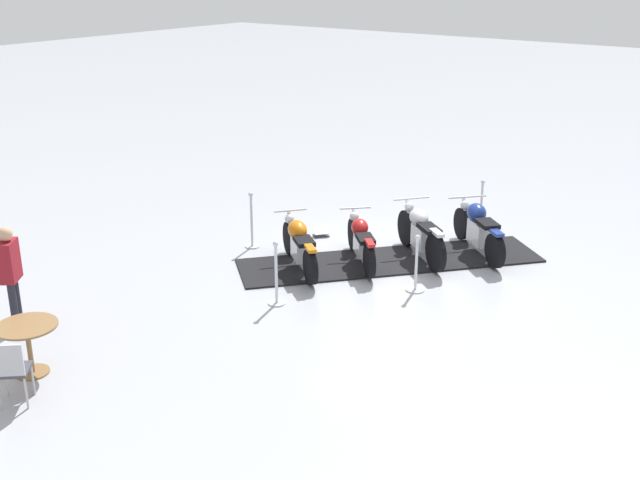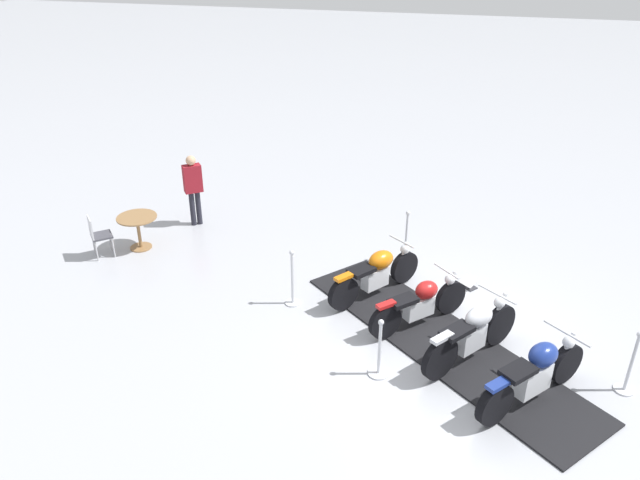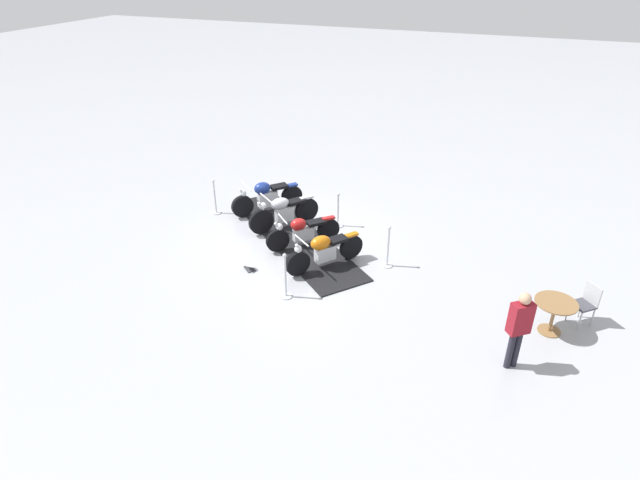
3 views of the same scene
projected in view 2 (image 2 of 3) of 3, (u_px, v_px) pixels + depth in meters
ground_plane at (441, 342)px, 10.29m from camera, size 80.00×80.00×0.00m
display_platform at (442, 341)px, 10.28m from camera, size 5.27×4.76×0.03m
motorcycle_navy at (535, 373)px, 8.80m from camera, size 1.55×1.75×0.95m
motorcycle_chrome at (473, 333)px, 9.63m from camera, size 1.39×1.75×1.03m
motorcycle_maroon at (421, 302)px, 10.51m from camera, size 1.51×1.55×0.91m
motorcycle_copper at (377, 272)px, 11.34m from camera, size 1.40×1.79×0.93m
stanchion_right_front at (629, 371)px, 9.07m from camera, size 0.30×0.30×1.07m
stanchion_left_rear at (293, 285)px, 11.15m from camera, size 0.29×0.29×1.11m
stanchion_left_mid at (379, 357)px, 9.43m from camera, size 0.33×0.33×1.01m
stanchion_right_rear at (406, 243)px, 12.56m from camera, size 0.29×0.29×1.13m
info_placard at (468, 284)px, 11.81m from camera, size 0.37×0.36×0.20m
cafe_table at (138, 224)px, 12.98m from camera, size 0.84×0.84×0.73m
cafe_chair_near_table at (98, 234)px, 12.65m from camera, size 0.56×0.56×0.92m
bystander_person at (193, 184)px, 13.80m from camera, size 0.45×0.42×1.67m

